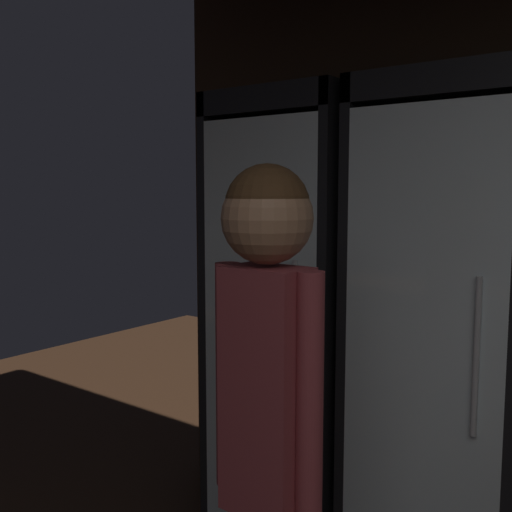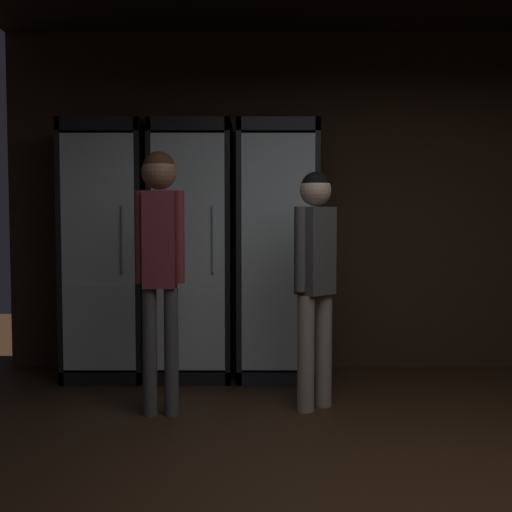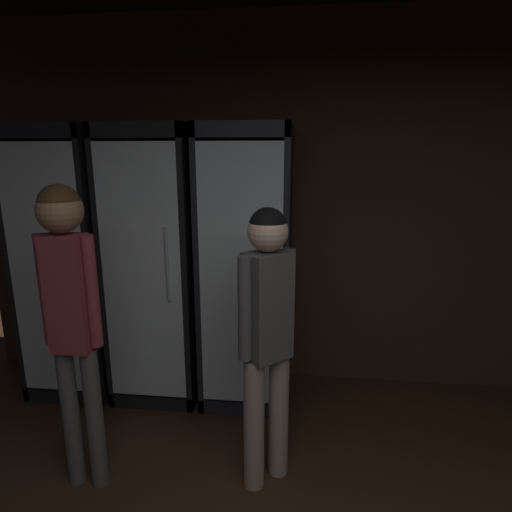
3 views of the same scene
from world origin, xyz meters
The scene contains 6 objects.
wall_back centered at (0.00, 3.03, 1.40)m, with size 6.00×0.06×2.80m, color #382619.
cooler_far_left centered at (-2.10, 2.72, 0.99)m, with size 0.63×0.63×2.01m.
cooler_left centered at (-1.43, 2.72, 0.99)m, with size 0.63×0.63×2.01m.
cooler_center centered at (-0.76, 2.72, 0.99)m, with size 0.63×0.63×2.01m.
shopper_near centered at (-1.53, 1.68, 1.10)m, with size 0.32×0.22×1.68m.
shopper_far centered at (-0.53, 1.82, 0.94)m, with size 0.28×0.28×1.56m.
Camera 2 is at (-0.92, -2.24, 1.25)m, focal length 43.68 mm.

